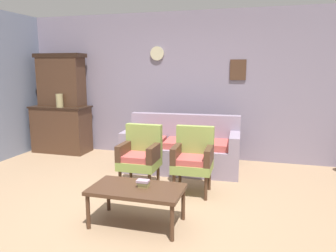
{
  "coord_description": "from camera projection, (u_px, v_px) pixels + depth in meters",
  "views": [
    {
      "loc": [
        1.3,
        -3.37,
        1.69
      ],
      "look_at": [
        0.02,
        1.12,
        0.85
      ],
      "focal_mm": 34.82,
      "sensor_mm": 36.0,
      "label": 1
    }
  ],
  "objects": [
    {
      "name": "armchair_by_doorway",
      "position": [
        193.0,
        157.0,
        4.4
      ],
      "size": [
        0.54,
        0.51,
        0.9
      ],
      "color": "#849947",
      "rests_on": "ground"
    },
    {
      "name": "book_stack_on_table",
      "position": [
        143.0,
        183.0,
        3.51
      ],
      "size": [
        0.13,
        0.11,
        0.08
      ],
      "color": "olive",
      "rests_on": "coffee_table"
    },
    {
      "name": "floral_couch",
      "position": [
        182.0,
        150.0,
        5.44
      ],
      "size": [
        1.93,
        0.9,
        0.9
      ],
      "color": "gray",
      "rests_on": "ground"
    },
    {
      "name": "wall_back_with_decor",
      "position": [
        189.0,
        86.0,
        6.09
      ],
      "size": [
        6.4,
        0.09,
        2.7
      ],
      "color": "gray",
      "rests_on": "ground"
    },
    {
      "name": "armchair_row_middle",
      "position": [
        141.0,
        154.0,
        4.53
      ],
      "size": [
        0.52,
        0.49,
        0.9
      ],
      "color": "#849947",
      "rests_on": "ground"
    },
    {
      "name": "ground_plane",
      "position": [
        140.0,
        213.0,
        3.84
      ],
      "size": [
        7.68,
        7.68,
        0.0
      ],
      "primitive_type": "plane",
      "color": "#997A5B"
    },
    {
      "name": "vase_on_cabinet",
      "position": [
        60.0,
        101.0,
        6.27
      ],
      "size": [
        0.14,
        0.14,
        0.26
      ],
      "primitive_type": "cylinder",
      "color": "#9D9061",
      "rests_on": "side_cabinet"
    },
    {
      "name": "coffee_table",
      "position": [
        137.0,
        191.0,
        3.51
      ],
      "size": [
        1.0,
        0.56,
        0.42
      ],
      "color": "#472D1E",
      "rests_on": "ground"
    },
    {
      "name": "cabinet_upper_hutch",
      "position": [
        61.0,
        80.0,
        6.47
      ],
      "size": [
        0.99,
        0.38,
        1.03
      ],
      "color": "#472D1E",
      "rests_on": "side_cabinet"
    },
    {
      "name": "side_cabinet",
      "position": [
        62.0,
        129.0,
        6.57
      ],
      "size": [
        1.16,
        0.55,
        0.93
      ],
      "color": "#472D1E",
      "rests_on": "ground"
    }
  ]
}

